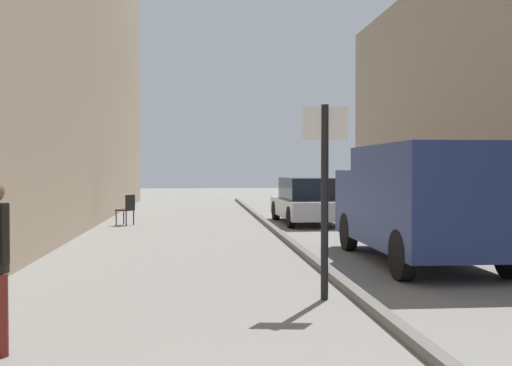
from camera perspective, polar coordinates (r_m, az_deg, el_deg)
The scene contains 6 objects.
ground_plane at distance 13.29m, azimuth -3.12°, elevation -6.20°, with size 80.00×80.00×0.00m, color gray.
kerb_strip at distance 13.44m, azimuth 3.66°, elevation -5.85°, with size 0.16×40.00×0.12m, color #615F5B.
delivery_van at distance 11.66m, azimuth 15.00°, elevation -1.50°, with size 2.02×5.09×2.17m.
parked_car at distance 19.40m, azimuth 4.92°, elevation -1.69°, with size 1.94×4.25×1.45m.
street_sign_post at distance 8.14m, azimuth 6.45°, elevation -0.10°, with size 0.60×0.11×2.60m.
cafe_chair_near_window at distance 19.08m, azimuth -11.97°, elevation -2.26°, with size 0.60×0.60×0.94m.
Camera 1 is at (-0.55, -1.16, 1.76)m, focal length 42.73 mm.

